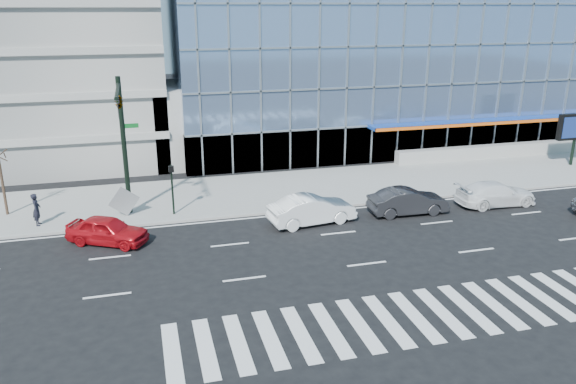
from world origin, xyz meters
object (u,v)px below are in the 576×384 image
at_px(ped_signal_post, 172,182).
at_px(white_sedan, 312,210).
at_px(dark_sedan, 408,201).
at_px(tilted_panel, 124,201).
at_px(pedestrian, 37,209).
at_px(red_sedan, 107,230).
at_px(white_suv, 496,194).
at_px(traffic_signal, 121,116).

xyz_separation_m(ped_signal_post, white_sedan, (7.53, -3.14, -1.32)).
distance_m(dark_sedan, tilted_panel, 16.69).
bearing_deg(tilted_panel, pedestrian, 173.91).
bearing_deg(ped_signal_post, tilted_panel, 171.15).
relative_size(white_sedan, pedestrian, 2.71).
distance_m(ped_signal_post, red_sedan, 4.96).
height_order(dark_sedan, pedestrian, pedestrian).
distance_m(ped_signal_post, tilted_panel, 3.01).
distance_m(ped_signal_post, dark_sedan, 13.96).
height_order(white_suv, tilted_panel, tilted_panel).
height_order(ped_signal_post, pedestrian, ped_signal_post).
relative_size(traffic_signal, white_suv, 1.57).
bearing_deg(white_sedan, red_sedan, 82.02).
relative_size(traffic_signal, pedestrian, 4.33).
relative_size(traffic_signal, red_sedan, 1.87).
relative_size(traffic_signal, dark_sedan, 1.69).
relative_size(ped_signal_post, pedestrian, 1.62).
relative_size(dark_sedan, red_sedan, 1.11).
height_order(dark_sedan, red_sedan, dark_sedan).
bearing_deg(red_sedan, white_suv, -61.67).
bearing_deg(traffic_signal, ped_signal_post, 8.52).
xyz_separation_m(traffic_signal, white_sedan, (10.03, -2.77, -5.34)).
xyz_separation_m(white_sedan, tilted_panel, (-10.30, 3.58, 0.24)).
bearing_deg(pedestrian, white_suv, -96.68).
distance_m(white_suv, white_sedan, 12.00).
bearing_deg(white_sedan, white_suv, -97.67).
xyz_separation_m(traffic_signal, ped_signal_post, (2.50, 0.37, -4.02)).
bearing_deg(dark_sedan, red_sedan, 91.64).
relative_size(red_sedan, tilted_panel, 3.28).
bearing_deg(ped_signal_post, white_suv, -9.14).
distance_m(traffic_signal, dark_sedan, 17.13).
bearing_deg(ped_signal_post, red_sedan, -139.59).
bearing_deg(white_sedan, traffic_signal, 66.89).
xyz_separation_m(dark_sedan, pedestrian, (-21.00, 3.40, 0.30)).
distance_m(traffic_signal, white_suv, 22.85).
bearing_deg(ped_signal_post, white_sedan, -22.66).
distance_m(traffic_signal, tilted_panel, 5.17).
distance_m(traffic_signal, red_sedan, 6.18).
xyz_separation_m(white_suv, pedestrian, (-27.00, 3.40, 0.34)).
relative_size(dark_sedan, pedestrian, 2.56).
xyz_separation_m(traffic_signal, red_sedan, (-1.12, -2.71, -5.44)).
relative_size(white_suv, red_sedan, 1.19).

